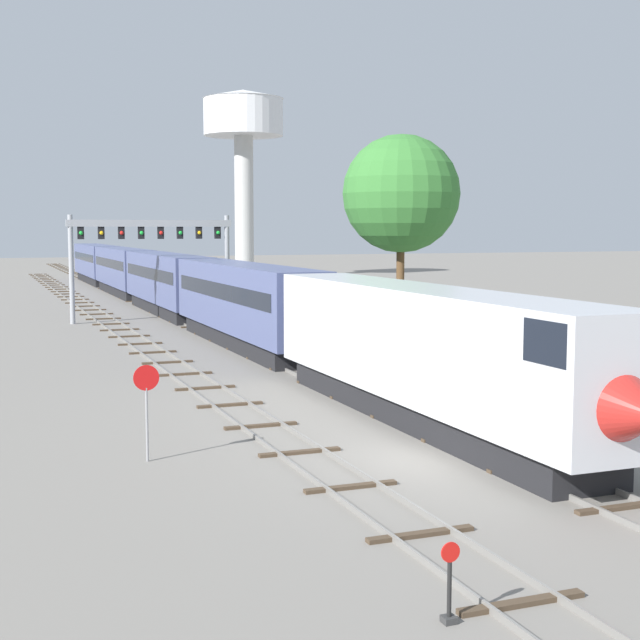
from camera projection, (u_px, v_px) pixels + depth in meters
The scene contains 9 objects.
ground_plane at pixel (433, 459), 27.09m from camera, with size 400.00×400.00×0.00m, color gray.
track_main at pixel (144, 302), 83.53m from camera, with size 2.60×200.00×0.16m.
track_near at pixel (115, 327), 62.99m from camera, with size 2.60×160.00×0.16m.
passenger_train at pixel (165, 281), 73.72m from camera, with size 3.04×111.90×4.80m.
signal_gantry at pixel (151, 242), 66.76m from camera, with size 12.10×0.49×7.83m.
water_tower at pixel (243, 127), 123.55m from camera, with size 11.01×11.01×25.59m.
switch_stand at pixel (449, 594), 15.76m from camera, with size 0.36×0.24×1.46m.
stop_sign at pixel (147, 399), 26.60m from camera, with size 0.76×0.08×2.88m.
trackside_tree_left at pixel (401, 194), 62.62m from camera, with size 8.14×8.14×13.31m.
Camera 1 is at (-12.65, -23.57, 6.85)m, focal length 51.00 mm.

